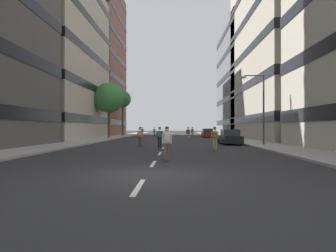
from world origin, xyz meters
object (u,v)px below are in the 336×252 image
object	(u,v)px
skater_3	(160,136)
skater_5	(154,131)
skater_4	(167,141)
skater_2	(188,132)
skater_0	(140,135)
skater_7	(142,132)
streetlamp_right	(260,101)
skater_6	(215,137)
skater_1	(192,131)
street_tree_near	(109,98)
street_tree_mid	(123,99)
parked_car_mid	(207,133)
parked_car_near	(230,137)

from	to	relation	value
skater_3	skater_5	size ratio (longest dim) A/B	1.00
skater_3	skater_5	distance (m)	29.85
skater_4	skater_2	bearing A→B (deg)	84.77
skater_0	skater_4	bearing A→B (deg)	-74.22
skater_5	skater_7	size ratio (longest dim) A/B	1.00
skater_5	streetlamp_right	bearing A→B (deg)	-65.50
skater_5	skater_6	world-z (taller)	same
skater_0	skater_2	bearing A→B (deg)	70.28
skater_1	skater_5	size ratio (longest dim) A/B	1.00
skater_7	skater_0	bearing A→B (deg)	-83.19
street_tree_near	street_tree_mid	size ratio (longest dim) A/B	0.97
skater_1	street_tree_near	bearing A→B (deg)	-150.00
parked_car_mid	streetlamp_right	size ratio (longest dim) A/B	0.68
streetlamp_right	skater_6	xyz separation A→B (m)	(-4.87, -5.13, -3.12)
parked_car_near	skater_4	size ratio (longest dim) A/B	2.47
skater_2	skater_7	world-z (taller)	same
parked_car_near	skater_7	size ratio (longest dim) A/B	2.47
skater_0	skater_1	bearing A→B (deg)	76.60
streetlamp_right	skater_0	size ratio (longest dim) A/B	3.65
skater_5	street_tree_near	bearing A→B (deg)	-124.38
parked_car_near	street_tree_near	world-z (taller)	street_tree_near
skater_4	street_tree_near	bearing A→B (deg)	110.00
skater_7	skater_5	bearing A→B (deg)	71.38
parked_car_near	skater_0	world-z (taller)	skater_0
street_tree_near	skater_6	xyz separation A→B (m)	(13.49, -21.95, -5.36)
skater_4	skater_6	distance (m)	6.82
street_tree_mid	skater_2	xyz separation A→B (m)	(12.29, -15.35, -6.26)
skater_3	skater_0	bearing A→B (deg)	131.16
street_tree_near	skater_3	xyz separation A→B (m)	(9.29, -20.33, -5.36)
skater_0	skater_3	bearing A→B (deg)	-48.84
parked_car_mid	skater_2	world-z (taller)	skater_2
skater_3	skater_4	world-z (taller)	same
skater_2	skater_7	xyz separation A→B (m)	(-7.58, 8.83, -0.03)
skater_1	skater_7	bearing A→B (deg)	-158.34
street_tree_near	skater_2	distance (m)	14.15
street_tree_mid	skater_2	bearing A→B (deg)	-51.31
skater_3	skater_4	distance (m)	7.61
parked_car_mid	skater_1	xyz separation A→B (m)	(-2.48, 2.55, 0.29)
skater_6	skater_4	bearing A→B (deg)	-119.34
skater_7	streetlamp_right	bearing A→B (deg)	-57.16
street_tree_mid	skater_3	xyz separation A→B (m)	(9.29, -31.16, -6.26)
parked_car_mid	street_tree_mid	world-z (taller)	street_tree_mid
parked_car_near	street_tree_near	size ratio (longest dim) A/B	0.51
street_tree_near	skater_5	distance (m)	12.57
parked_car_mid	skater_0	distance (m)	25.01
streetlamp_right	skater_4	xyz separation A→B (m)	(-8.21, -11.08, -3.12)
skater_3	skater_6	distance (m)	4.50
skater_5	skater_0	bearing A→B (deg)	-87.97
parked_car_mid	street_tree_near	size ratio (longest dim) A/B	0.51
skater_4	skater_7	bearing A→B (deg)	99.57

